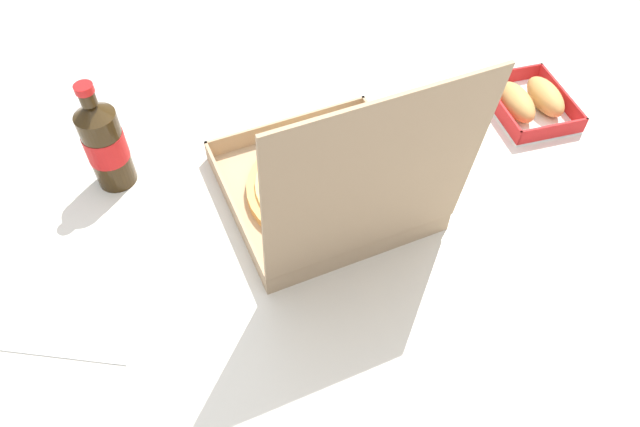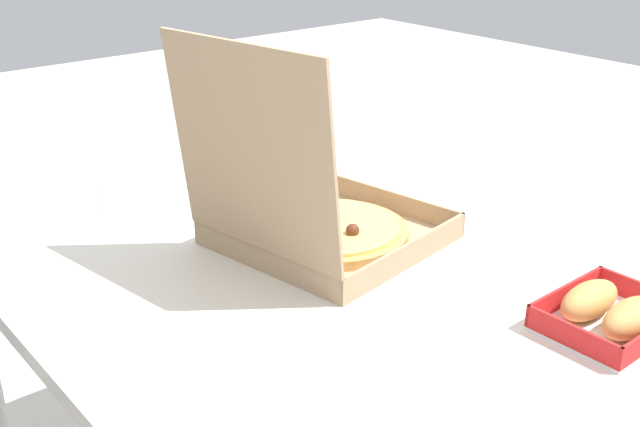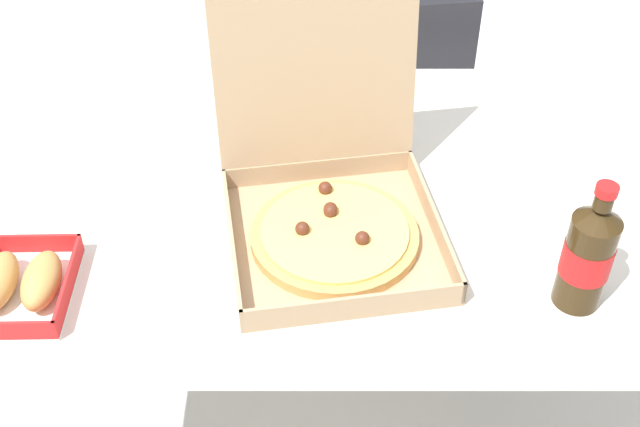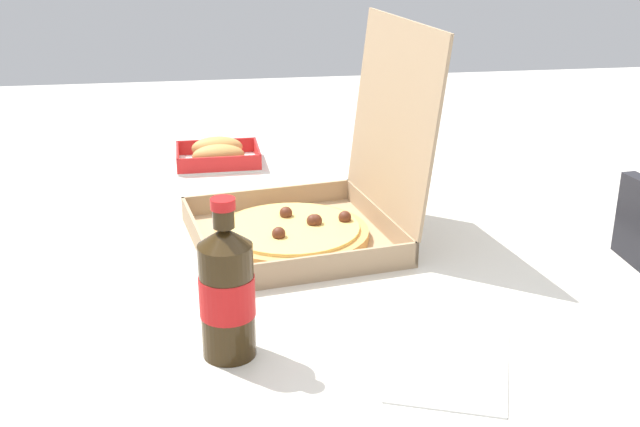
# 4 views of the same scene
# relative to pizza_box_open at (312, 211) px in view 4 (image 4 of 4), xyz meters

# --- Properties ---
(dining_table) EXTENTS (1.29, 0.83, 0.73)m
(dining_table) POSITION_rel_pizza_box_open_xyz_m (-0.00, 0.10, -0.14)
(dining_table) COLOR silver
(dining_table) RESTS_ON ground_plane
(pizza_box_open) EXTENTS (0.40, 0.43, 0.39)m
(pizza_box_open) POSITION_rel_pizza_box_open_xyz_m (0.00, 0.00, 0.00)
(pizza_box_open) COLOR tan
(pizza_box_open) RESTS_ON dining_table
(bread_side_box) EXTENTS (0.15, 0.19, 0.06)m
(bread_side_box) POSITION_rel_pizza_box_open_xyz_m (-0.47, -0.16, -0.03)
(bread_side_box) COLOR white
(bread_side_box) RESTS_ON dining_table
(cola_bottle) EXTENTS (0.07, 0.07, 0.22)m
(cola_bottle) POSITION_rel_pizza_box_open_xyz_m (0.37, -0.16, 0.04)
(cola_bottle) COLOR #33230F
(cola_bottle) RESTS_ON dining_table
(paper_menu) EXTENTS (0.25, 0.22, 0.00)m
(paper_menu) POSITION_rel_pizza_box_open_xyz_m (0.45, 0.12, -0.05)
(paper_menu) COLOR white
(paper_menu) RESTS_ON dining_table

